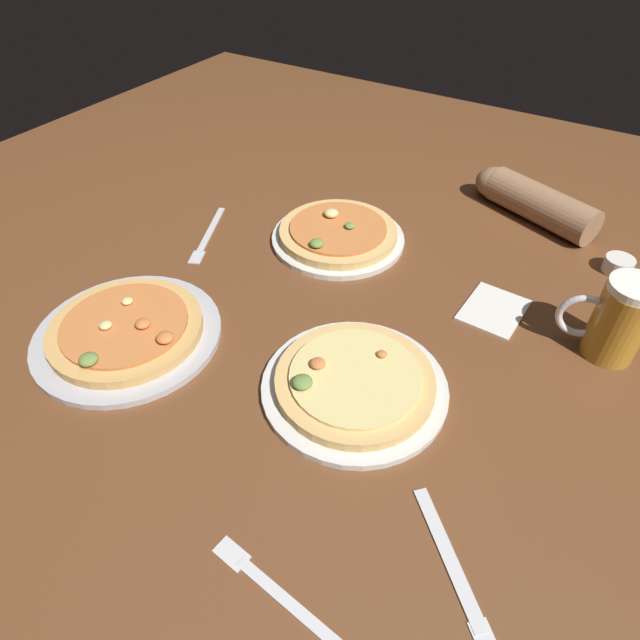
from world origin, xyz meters
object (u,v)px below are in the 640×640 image
object	(u,v)px
pizza_plate_near	(127,331)
beer_mug_dark	(618,320)
knife_right	(457,574)
fork_left	(208,235)
ramekin_sauce	(618,265)
napkin_folded	(494,309)
fork_spare	(281,596)
pizza_plate_far	(338,234)
diner_arm	(529,199)
pizza_plate_side	(354,383)

from	to	relation	value
pizza_plate_near	beer_mug_dark	size ratio (longest dim) A/B	2.21
knife_right	fork_left	bearing A→B (deg)	151.11
ramekin_sauce	napkin_folded	xyz separation A→B (m)	(-0.17, -0.25, -0.01)
fork_left	fork_spare	size ratio (longest dim) A/B	0.95
fork_left	fork_spare	xyz separation A→B (m)	(0.57, -0.54, 0.00)
pizza_plate_far	pizza_plate_near	bearing A→B (deg)	-109.26
pizza_plate_far	diner_arm	world-z (taller)	diner_arm
ramekin_sauce	knife_right	xyz separation A→B (m)	(-0.05, -0.74, -0.01)
ramekin_sauce	napkin_folded	distance (m)	0.30
pizza_plate_near	knife_right	size ratio (longest dim) A/B	1.83
diner_arm	pizza_plate_far	bearing A→B (deg)	-134.50
ramekin_sauce	fork_spare	world-z (taller)	ramekin_sauce
napkin_folded	pizza_plate_far	bearing A→B (deg)	172.60
pizza_plate_side	fork_spare	distance (m)	0.33
diner_arm	fork_left	bearing A→B (deg)	-141.22
fork_spare	napkin_folded	bearing A→B (deg)	85.76
knife_right	pizza_plate_far	bearing A→B (deg)	131.68
beer_mug_dark	ramekin_sauce	bearing A→B (deg)	94.81
pizza_plate_near	fork_left	distance (m)	0.34
beer_mug_dark	ramekin_sauce	world-z (taller)	beer_mug_dark
pizza_plate_side	diner_arm	world-z (taller)	diner_arm
beer_mug_dark	fork_spare	bearing A→B (deg)	-111.09
pizza_plate_far	beer_mug_dark	world-z (taller)	beer_mug_dark
pizza_plate_near	beer_mug_dark	distance (m)	0.83
pizza_plate_near	knife_right	distance (m)	0.65
pizza_plate_side	fork_spare	size ratio (longest dim) A/B	1.35
napkin_folded	fork_left	bearing A→B (deg)	-171.87
ramekin_sauce	beer_mug_dark	bearing A→B (deg)	-85.19
pizza_plate_far	beer_mug_dark	xyz separation A→B (m)	(0.56, -0.05, 0.06)
fork_left	knife_right	distance (m)	0.84
pizza_plate_far	fork_left	size ratio (longest dim) A/B	1.37
fork_left	knife_right	world-z (taller)	same
napkin_folded	fork_spare	bearing A→B (deg)	-94.24
pizza_plate_side	diner_arm	bearing A→B (deg)	83.18
pizza_plate_far	ramekin_sauce	xyz separation A→B (m)	(0.54, 0.20, -0.00)
beer_mug_dark	pizza_plate_far	bearing A→B (deg)	174.67
pizza_plate_near	fork_spare	xyz separation A→B (m)	(0.48, -0.22, -0.01)
pizza_plate_far	fork_spare	bearing A→B (deg)	-64.69
pizza_plate_far	napkin_folded	xyz separation A→B (m)	(0.36, -0.05, -0.01)
napkin_folded	fork_left	world-z (taller)	napkin_folded
knife_right	beer_mug_dark	bearing A→B (deg)	81.23
beer_mug_dark	fork_spare	world-z (taller)	beer_mug_dark
ramekin_sauce	knife_right	size ratio (longest dim) A/B	0.32
diner_arm	napkin_folded	bearing A→B (deg)	-82.73
napkin_folded	knife_right	bearing A→B (deg)	-76.61
pizza_plate_near	ramekin_sauce	distance (m)	0.96
pizza_plate_near	diner_arm	distance (m)	0.92
napkin_folded	knife_right	world-z (taller)	napkin_folded
pizza_plate_near	ramekin_sauce	world-z (taller)	pizza_plate_near
pizza_plate_near	diner_arm	size ratio (longest dim) A/B	1.08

